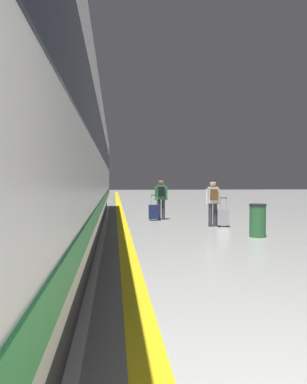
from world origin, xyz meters
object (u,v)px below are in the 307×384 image
object	(u,v)px
passenger_near	(213,199)
suitcase_near	(223,217)
passenger_mid	(161,195)
high_speed_train	(5,121)
suitcase_mid	(154,212)
waste_bin	(258,220)

from	to	relation	value
passenger_near	suitcase_near	size ratio (longest dim) A/B	1.60
passenger_mid	suitcase_near	bearing A→B (deg)	-53.54
suitcase_near	passenger_mid	bearing A→B (deg)	126.46
high_speed_train	passenger_near	world-z (taller)	high_speed_train
passenger_near	suitcase_near	distance (m)	0.70
suitcase_mid	suitcase_near	bearing A→B (deg)	-46.22
passenger_mid	waste_bin	distance (m)	5.12
high_speed_train	waste_bin	size ratio (longest dim) A/B	35.19
suitcase_mid	waste_bin	bearing A→B (deg)	-61.58
suitcase_near	waste_bin	xyz separation A→B (m)	(0.29, -2.24, 0.13)
high_speed_train	passenger_near	size ratio (longest dim) A/B	20.30
passenger_near	waste_bin	distance (m)	2.48
passenger_mid	passenger_near	bearing A→B (deg)	-57.44
suitcase_mid	waste_bin	xyz separation A→B (m)	(2.40, -4.43, 0.12)
high_speed_train	suitcase_mid	distance (m)	8.90
suitcase_near	high_speed_train	bearing A→B (deg)	-132.79
high_speed_train	passenger_near	bearing A→B (deg)	49.55
high_speed_train	suitcase_near	xyz separation A→B (m)	(5.36, 5.80, -2.18)
passenger_near	suitcase_near	xyz separation A→B (m)	(0.32, -0.12, -0.61)
suitcase_near	waste_bin	distance (m)	2.26
high_speed_train	passenger_mid	bearing A→B (deg)	66.44
suitcase_mid	waste_bin	world-z (taller)	suitcase_mid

